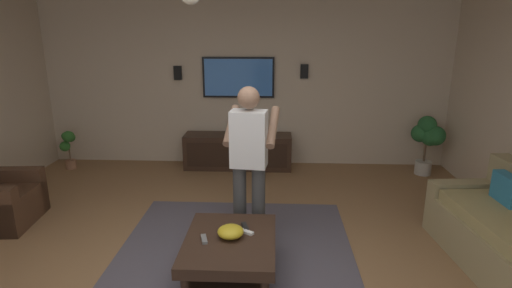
{
  "coord_description": "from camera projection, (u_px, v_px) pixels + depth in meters",
  "views": [
    {
      "loc": [
        -3.15,
        -0.49,
        2.19
      ],
      "look_at": [
        0.83,
        -0.3,
        1.05
      ],
      "focal_mm": 28.75,
      "sensor_mm": 36.0,
      "label": 1
    }
  ],
  "objects": [
    {
      "name": "potted_plant_short",
      "position": [
        68.0,
        144.0,
        6.47
      ],
      "size": [
        0.25,
        0.27,
        0.64
      ],
      "color": "#9E6B4C",
      "rests_on": "ground"
    },
    {
      "name": "remote_grey",
      "position": [
        204.0,
        239.0,
        3.57
      ],
      "size": [
        0.16,
        0.08,
        0.02
      ],
      "primitive_type": "cube",
      "rotation": [
        0.0,
        0.0,
        0.27
      ],
      "color": "slate",
      "rests_on": "coffee_table"
    },
    {
      "name": "media_console",
      "position": [
        238.0,
        151.0,
        6.57
      ],
      "size": [
        0.45,
        1.7,
        0.55
      ],
      "rotation": [
        0.0,
        0.0,
        3.14
      ],
      "color": "#332116",
      "rests_on": "ground"
    },
    {
      "name": "ground_plane",
      "position": [
        218.0,
        283.0,
        3.65
      ],
      "size": [
        8.16,
        8.16,
        0.0
      ],
      "primitive_type": "plane",
      "color": "olive"
    },
    {
      "name": "potted_plant_tall",
      "position": [
        428.0,
        137.0,
        6.22
      ],
      "size": [
        0.4,
        0.47,
        0.9
      ],
      "color": "#B7B2A8",
      "rests_on": "ground"
    },
    {
      "name": "bowl",
      "position": [
        231.0,
        232.0,
        3.62
      ],
      "size": [
        0.23,
        0.23,
        0.1
      ],
      "primitive_type": "ellipsoid",
      "color": "gold",
      "rests_on": "coffee_table"
    },
    {
      "name": "wall_speaker_right",
      "position": [
        178.0,
        73.0,
        6.53
      ],
      "size": [
        0.06,
        0.12,
        0.22
      ],
      "primitive_type": "cube",
      "color": "black"
    },
    {
      "name": "remote_white",
      "position": [
        246.0,
        232.0,
        3.7
      ],
      "size": [
        0.12,
        0.15,
        0.02
      ],
      "primitive_type": "cube",
      "rotation": [
        0.0,
        0.0,
        4.12
      ],
      "color": "white",
      "rests_on": "coffee_table"
    },
    {
      "name": "coffee_table",
      "position": [
        230.0,
        249.0,
        3.64
      ],
      "size": [
        1.0,
        0.8,
        0.4
      ],
      "color": "#332116",
      "rests_on": "ground"
    },
    {
      "name": "area_rug",
      "position": [
        233.0,
        265.0,
        3.91
      ],
      "size": [
        2.85,
        2.36,
        0.01
      ],
      "primitive_type": "cube",
      "color": "#514C56",
      "rests_on": "ground"
    },
    {
      "name": "vase_round",
      "position": [
        240.0,
        128.0,
        6.46
      ],
      "size": [
        0.22,
        0.22,
        0.22
      ],
      "primitive_type": "sphere",
      "color": "orange",
      "rests_on": "media_console"
    },
    {
      "name": "wall_back_tv",
      "position": [
        245.0,
        77.0,
        6.58
      ],
      "size": [
        0.1,
        6.67,
        2.83
      ],
      "primitive_type": "cube",
      "color": "#C6B299",
      "rests_on": "ground"
    },
    {
      "name": "remote_black",
      "position": [
        245.0,
        227.0,
        3.8
      ],
      "size": [
        0.16,
        0.09,
        0.02
      ],
      "primitive_type": "cube",
      "rotation": [
        0.0,
        0.0,
        3.43
      ],
      "color": "black",
      "rests_on": "coffee_table"
    },
    {
      "name": "wall_speaker_left",
      "position": [
        304.0,
        71.0,
        6.43
      ],
      "size": [
        0.06,
        0.12,
        0.22
      ],
      "primitive_type": "cube",
      "color": "black"
    },
    {
      "name": "tv",
      "position": [
        238.0,
        77.0,
        6.49
      ],
      "size": [
        0.05,
        1.14,
        0.64
      ],
      "rotation": [
        0.0,
        0.0,
        3.14
      ],
      "color": "black"
    },
    {
      "name": "person_standing",
      "position": [
        249.0,
        155.0,
        4.18
      ],
      "size": [
        0.58,
        0.59,
        1.64
      ],
      "rotation": [
        0.0,
        0.0,
        -0.13
      ],
      "color": "#3F3F3F",
      "rests_on": "ground"
    }
  ]
}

